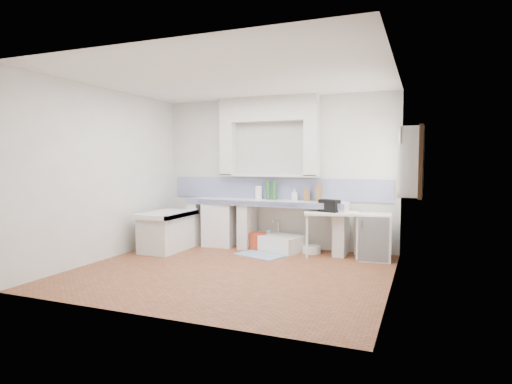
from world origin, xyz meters
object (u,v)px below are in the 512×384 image
at_px(side_table, 331,234).
at_px(fridge, 375,237).
at_px(stove, 221,224).
at_px(sink, 275,243).

relative_size(side_table, fridge, 1.21).
height_order(stove, sink, stove).
bearing_deg(side_table, sink, 157.91).
xyz_separation_m(stove, sink, (1.10, -0.03, -0.28)).
height_order(side_table, fridge, fridge).
bearing_deg(stove, fridge, -6.44).
distance_m(sink, side_table, 1.12).
xyz_separation_m(sink, fridge, (1.79, -0.14, 0.25)).
distance_m(stove, side_table, 2.19).
bearing_deg(side_table, stove, 161.63).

